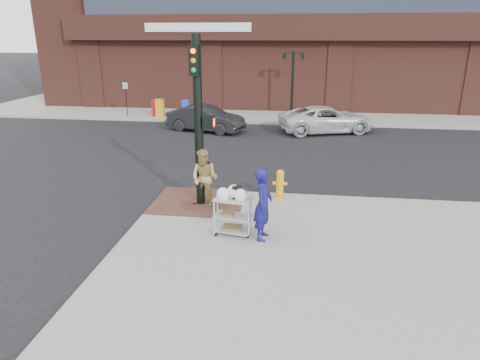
# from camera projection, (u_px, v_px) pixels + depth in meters

# --- Properties ---
(ground) EXTENTS (220.00, 220.00, 0.00)m
(ground) POSITION_uv_depth(u_px,v_px,m) (212.00, 219.00, 12.54)
(ground) COLOR black
(ground) RESTS_ON ground
(sidewalk_far) EXTENTS (65.00, 36.00, 0.15)m
(sidewalk_far) POSITION_uv_depth(u_px,v_px,m) (404.00, 90.00, 40.98)
(sidewalk_far) COLOR gray
(sidewalk_far) RESTS_ON ground
(brick_curb_ramp) EXTENTS (2.80, 2.40, 0.01)m
(brick_curb_ramp) POSITION_uv_depth(u_px,v_px,m) (199.00, 201.00, 13.41)
(brick_curb_ramp) COLOR #543327
(brick_curb_ramp) RESTS_ON sidewalk_near
(lamp_post) EXTENTS (1.32, 0.22, 4.00)m
(lamp_post) POSITION_uv_depth(u_px,v_px,m) (293.00, 77.00, 26.45)
(lamp_post) COLOR black
(lamp_post) RESTS_ON sidewalk_far
(parking_sign) EXTENTS (0.05, 0.05, 2.20)m
(parking_sign) POSITION_uv_depth(u_px,v_px,m) (126.00, 98.00, 27.27)
(parking_sign) COLOR black
(parking_sign) RESTS_ON sidewalk_far
(traffic_signal_pole) EXTENTS (0.61, 0.51, 5.00)m
(traffic_signal_pole) POSITION_uv_depth(u_px,v_px,m) (199.00, 118.00, 12.41)
(traffic_signal_pole) COLOR black
(traffic_signal_pole) RESTS_ON sidewalk_near
(woman_blue) EXTENTS (0.54, 0.75, 1.89)m
(woman_blue) POSITION_uv_depth(u_px,v_px,m) (263.00, 204.00, 10.71)
(woman_blue) COLOR #131159
(woman_blue) RESTS_ON sidewalk_near
(pedestrian_tan) EXTENTS (1.00, 0.86, 1.77)m
(pedestrian_tan) POSITION_uv_depth(u_px,v_px,m) (205.00, 178.00, 12.83)
(pedestrian_tan) COLOR #A2844C
(pedestrian_tan) RESTS_ON sidewalk_near
(sedan_dark) EXTENTS (4.57, 2.65, 1.42)m
(sedan_dark) POSITION_uv_depth(u_px,v_px,m) (206.00, 119.00, 23.62)
(sedan_dark) COLOR black
(sedan_dark) RESTS_ON ground
(minivan_white) EXTENTS (5.61, 3.80, 1.43)m
(minivan_white) POSITION_uv_depth(u_px,v_px,m) (326.00, 119.00, 23.38)
(minivan_white) COLOR silver
(minivan_white) RESTS_ON ground
(utility_cart) EXTENTS (1.03, 0.70, 1.32)m
(utility_cart) POSITION_uv_depth(u_px,v_px,m) (233.00, 213.00, 11.06)
(utility_cart) COLOR #A6A5AA
(utility_cart) RESTS_ON sidewalk_near
(fire_hydrant) EXTENTS (0.46, 0.32, 0.97)m
(fire_hydrant) POSITION_uv_depth(u_px,v_px,m) (280.00, 184.00, 13.50)
(fire_hydrant) COLOR orange
(fire_hydrant) RESTS_ON sidewalk_near
(newsbox_red) EXTENTS (0.46, 0.42, 1.06)m
(newsbox_red) POSITION_uv_depth(u_px,v_px,m) (156.00, 108.00, 27.26)
(newsbox_red) COLOR #A41226
(newsbox_red) RESTS_ON sidewalk_far
(newsbox_yellow) EXTENTS (0.49, 0.44, 1.13)m
(newsbox_yellow) POSITION_uv_depth(u_px,v_px,m) (160.00, 108.00, 26.90)
(newsbox_yellow) COLOR gold
(newsbox_yellow) RESTS_ON sidewalk_far
(newsbox_blue) EXTENTS (0.44, 0.40, 1.01)m
(newsbox_blue) POSITION_uv_depth(u_px,v_px,m) (186.00, 108.00, 27.46)
(newsbox_blue) COLOR #1D3DBE
(newsbox_blue) RESTS_ON sidewalk_far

